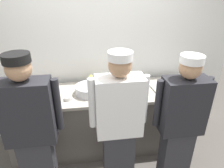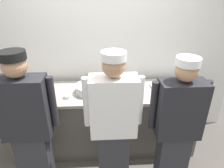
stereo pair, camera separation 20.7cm
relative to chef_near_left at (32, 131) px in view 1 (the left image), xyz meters
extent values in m
plane|color=#514C47|center=(0.80, 0.34, -0.93)|extent=(9.00, 9.00, 0.00)
cube|color=white|center=(0.80, 1.20, 0.39)|extent=(4.08, 0.10, 2.63)
cube|color=#56514C|center=(0.80, 0.72, -0.48)|extent=(2.55, 0.66, 0.89)
cube|color=#A8A093|center=(0.80, 0.72, -0.02)|extent=(2.60, 0.71, 0.04)
cube|color=#2D2D33|center=(0.00, 0.00, -0.52)|extent=(0.34, 0.20, 0.83)
cube|color=#232328|center=(0.00, 0.00, 0.23)|extent=(0.48, 0.24, 0.66)
cylinder|color=#232328|center=(0.28, 0.04, 0.26)|extent=(0.07, 0.07, 0.56)
sphere|color=tan|center=(0.00, 0.00, 0.67)|extent=(0.22, 0.22, 0.22)
cylinder|color=black|center=(0.00, 0.00, 0.77)|extent=(0.24, 0.24, 0.08)
cube|color=#2D2D33|center=(0.88, 0.00, -0.52)|extent=(0.34, 0.20, 0.82)
cube|color=white|center=(0.88, 0.00, 0.21)|extent=(0.48, 0.24, 0.65)
cylinder|color=white|center=(0.61, 0.04, 0.24)|extent=(0.07, 0.07, 0.55)
cylinder|color=white|center=(1.16, 0.04, 0.24)|extent=(0.07, 0.07, 0.55)
sphere|color=tan|center=(0.88, 0.00, 0.65)|extent=(0.22, 0.22, 0.22)
cylinder|color=white|center=(0.88, 0.00, 0.75)|extent=(0.23, 0.23, 0.08)
cube|color=#2D2D33|center=(1.55, -0.04, -0.53)|extent=(0.33, 0.20, 0.79)
cube|color=#232328|center=(1.55, -0.04, 0.18)|extent=(0.46, 0.24, 0.63)
cylinder|color=#232328|center=(1.29, 0.00, 0.21)|extent=(0.07, 0.07, 0.53)
cylinder|color=#232328|center=(1.82, 0.00, 0.21)|extent=(0.07, 0.07, 0.53)
sphere|color=tan|center=(1.55, -0.04, 0.60)|extent=(0.21, 0.21, 0.21)
cylinder|color=white|center=(1.55, -0.04, 0.69)|extent=(0.23, 0.23, 0.08)
cylinder|color=white|center=(-0.04, 0.69, 0.01)|extent=(0.22, 0.22, 0.01)
cylinder|color=white|center=(-0.04, 0.69, 0.02)|extent=(0.22, 0.22, 0.01)
cylinder|color=white|center=(-0.04, 0.69, 0.03)|extent=(0.22, 0.22, 0.01)
cylinder|color=white|center=(-0.04, 0.69, 0.05)|extent=(0.22, 0.22, 0.01)
cylinder|color=#B7BABF|center=(0.61, 0.69, 0.06)|extent=(0.38, 0.38, 0.12)
cube|color=#B7BABF|center=(1.70, 0.72, 0.02)|extent=(0.49, 0.38, 0.02)
cylinder|color=#E5E066|center=(0.64, 0.93, 0.08)|extent=(0.06, 0.06, 0.14)
cone|color=#E5E066|center=(0.64, 0.93, 0.17)|extent=(0.05, 0.05, 0.04)
cylinder|color=red|center=(-0.30, 0.55, 0.09)|extent=(0.05, 0.05, 0.18)
cone|color=red|center=(-0.30, 0.55, 0.20)|extent=(0.05, 0.05, 0.04)
cylinder|color=white|center=(0.08, 0.54, 0.03)|extent=(0.08, 0.08, 0.05)
cylinder|color=red|center=(0.08, 0.54, 0.05)|extent=(0.07, 0.07, 0.01)
cylinder|color=white|center=(1.09, 0.90, 0.02)|extent=(0.10, 0.10, 0.04)
cylinder|color=orange|center=(1.09, 0.90, 0.04)|extent=(0.08, 0.08, 0.01)
cylinder|color=white|center=(1.06, 0.68, 0.03)|extent=(0.09, 0.09, 0.05)
cylinder|color=#5B932D|center=(1.06, 0.68, 0.05)|extent=(0.07, 0.07, 0.01)
cylinder|color=white|center=(0.33, 0.56, 0.03)|extent=(0.10, 0.10, 0.05)
cylinder|color=orange|center=(0.33, 0.56, 0.05)|extent=(0.08, 0.08, 0.01)
camera|label=1|loc=(0.57, -1.70, 1.31)|focal=32.43mm
camera|label=2|loc=(0.77, -1.72, 1.31)|focal=32.43mm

